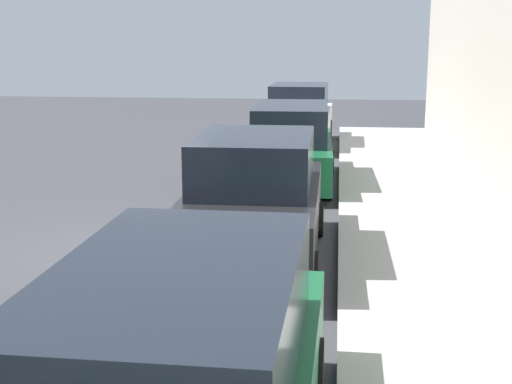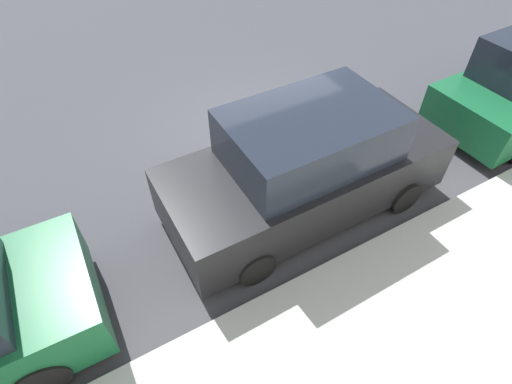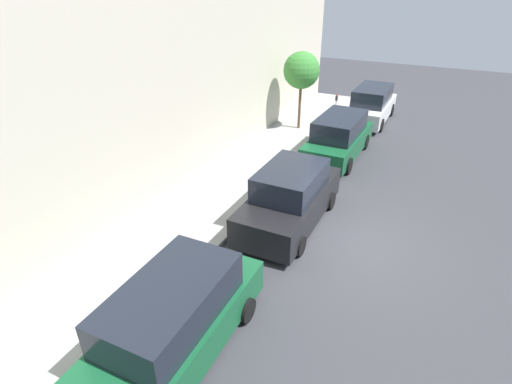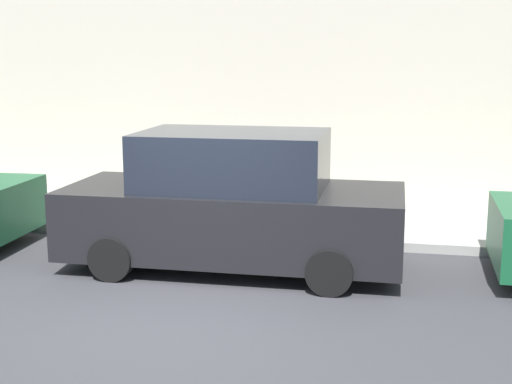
{
  "view_description": "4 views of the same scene",
  "coord_description": "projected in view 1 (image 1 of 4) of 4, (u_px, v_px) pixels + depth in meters",
  "views": [
    {
      "loc": [
        3.45,
        -10.86,
        3.43
      ],
      "look_at": [
        2.16,
        0.28,
        1.0
      ],
      "focal_mm": 50.0,
      "sensor_mm": 36.0,
      "label": 1
    },
    {
      "loc": [
        6.03,
        -3.26,
        5.39
      ],
      "look_at": [
        2.35,
        -1.2,
        1.0
      ],
      "focal_mm": 28.0,
      "sensor_mm": 36.0,
      "label": 2
    },
    {
      "loc": [
        -1.86,
        10.37,
        7.24
      ],
      "look_at": [
        3.29,
        0.11,
        1.0
      ],
      "focal_mm": 28.0,
      "sensor_mm": 36.0,
      "label": 3
    },
    {
      "loc": [
        -7.5,
        -2.49,
        3.05
      ],
      "look_at": [
        2.84,
        -0.35,
        1.0
      ],
      "focal_mm": 50.0,
      "sensor_mm": 36.0,
      "label": 4
    }
  ],
  "objects": [
    {
      "name": "sidewalk",
      "position": [
        439.0,
        258.0,
        11.07
      ],
      "size": [
        3.13,
        32.0,
        0.15
      ],
      "color": "#9E9E99",
      "rests_on": "ground_plane"
    },
    {
      "name": "ground_plane",
      "position": [
        123.0,
        252.0,
        11.66
      ],
      "size": [
        60.0,
        60.0,
        0.0
      ],
      "primitive_type": "plane",
      "color": "#38383D"
    },
    {
      "name": "parked_suv_fifth",
      "position": [
        299.0,
        117.0,
        22.92
      ],
      "size": [
        2.08,
        4.84,
        1.98
      ],
      "color": "silver",
      "rests_on": "ground_plane"
    },
    {
      "name": "parked_minivan_fourth",
      "position": [
        291.0,
        146.0,
        16.82
      ],
      "size": [
        2.03,
        4.95,
        1.9
      ],
      "color": "#14512D",
      "rests_on": "ground_plane"
    },
    {
      "name": "parked_suv_third",
      "position": [
        255.0,
        202.0,
        11.07
      ],
      "size": [
        2.08,
        4.81,
        1.98
      ],
      "color": "black",
      "rests_on": "ground_plane"
    }
  ]
}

